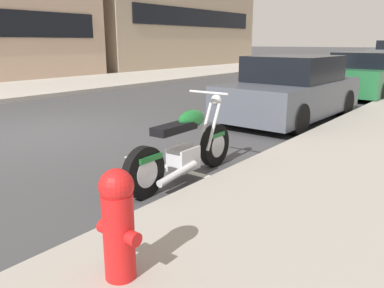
% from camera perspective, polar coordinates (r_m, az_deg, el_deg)
% --- Properties ---
extents(ground_plane, '(260.00, 260.00, 0.00)m').
position_cam_1_polar(ground_plane, '(8.28, -21.82, 1.41)').
color(ground_plane, '#3D3D3F').
extents(sidewalk_far_curb, '(120.00, 5.00, 0.14)m').
position_cam_1_polar(sidewalk_far_curb, '(21.22, -3.02, 10.17)').
color(sidewalk_far_curb, '#ADA89E').
rests_on(sidewalk_far_curb, ground).
extents(parking_stall_stripe, '(0.12, 2.20, 0.01)m').
position_cam_1_polar(parking_stall_stripe, '(5.52, -1.71, -3.80)').
color(parking_stall_stripe, silver).
rests_on(parking_stall_stripe, ground).
extents(parked_motorcycle, '(2.12, 0.62, 1.11)m').
position_cam_1_polar(parked_motorcycle, '(5.03, -1.07, -0.66)').
color(parked_motorcycle, black).
rests_on(parked_motorcycle, ground).
extents(parked_car_across_street, '(4.14, 1.94, 1.45)m').
position_cam_1_polar(parked_car_across_street, '(9.31, 14.35, 7.62)').
color(parked_car_across_street, '#4C515B').
rests_on(parked_car_across_street, ground).
extents(parked_car_at_intersection, '(4.60, 1.91, 1.43)m').
position_cam_1_polar(parked_car_at_intersection, '(14.40, 24.23, 9.19)').
color(parked_car_at_intersection, '#236638').
rests_on(parked_car_at_intersection, ground).
extents(fire_hydrant, '(0.24, 0.36, 0.81)m').
position_cam_1_polar(fire_hydrant, '(2.76, -10.76, -11.09)').
color(fire_hydrant, red).
rests_on(fire_hydrant, sidewalk_near_curb).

